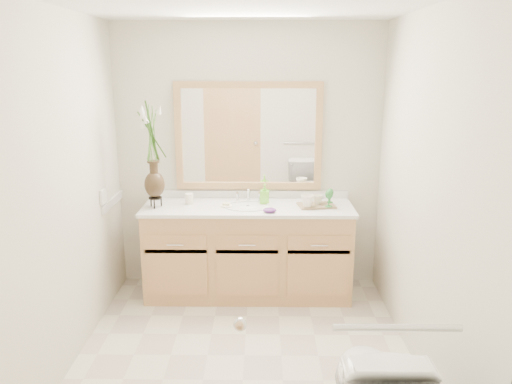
{
  "coord_description": "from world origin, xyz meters",
  "views": [
    {
      "loc": [
        0.12,
        -3.18,
        2.04
      ],
      "look_at": [
        0.08,
        0.65,
        1.05
      ],
      "focal_mm": 35.0,
      "sensor_mm": 36.0,
      "label": 1
    }
  ],
  "objects_px": {
    "tray": "(316,205)",
    "tumbler": "(189,199)",
    "soap_bottle": "(265,195)",
    "flower_vase": "(152,142)"
  },
  "relations": [
    {
      "from": "tray",
      "to": "tumbler",
      "type": "bearing_deg",
      "value": 168.16
    },
    {
      "from": "tray",
      "to": "soap_bottle",
      "type": "bearing_deg",
      "value": 159.5
    },
    {
      "from": "tumbler",
      "to": "tray",
      "type": "distance_m",
      "value": 1.13
    },
    {
      "from": "tumbler",
      "to": "flower_vase",
      "type": "bearing_deg",
      "value": -159.43
    },
    {
      "from": "flower_vase",
      "to": "soap_bottle",
      "type": "xyz_separation_m",
      "value": [
        0.95,
        0.13,
        -0.49
      ]
    },
    {
      "from": "flower_vase",
      "to": "tumbler",
      "type": "height_order",
      "value": "flower_vase"
    },
    {
      "from": "tumbler",
      "to": "soap_bottle",
      "type": "height_order",
      "value": "soap_bottle"
    },
    {
      "from": "tumbler",
      "to": "soap_bottle",
      "type": "xyz_separation_m",
      "value": [
        0.67,
        0.03,
        0.03
      ]
    },
    {
      "from": "soap_bottle",
      "to": "tray",
      "type": "height_order",
      "value": "soap_bottle"
    },
    {
      "from": "soap_bottle",
      "to": "tray",
      "type": "bearing_deg",
      "value": -10.09
    }
  ]
}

